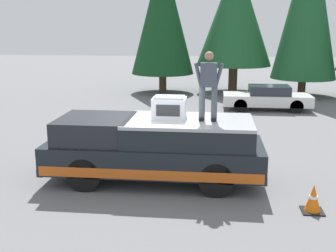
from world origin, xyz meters
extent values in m
plane|color=slate|center=(0.00, 0.00, 0.00)|extent=(90.00, 90.00, 0.00)
cube|color=black|center=(-0.02, -0.11, 0.70)|extent=(2.00, 5.50, 0.70)
cube|color=#CC5619|center=(-0.02, -0.11, 0.51)|extent=(2.01, 5.39, 0.24)
cube|color=black|center=(-0.02, 1.40, 1.35)|extent=(1.84, 1.87, 0.60)
cube|color=black|center=(-0.02, -0.99, 1.31)|extent=(1.92, 3.19, 0.52)
cube|color=#A8AAAF|center=(-0.02, -0.99, 1.61)|extent=(1.94, 3.19, 0.08)
cube|color=#232326|center=(-0.02, 2.58, 0.43)|extent=(1.96, 0.16, 0.20)
cube|color=#B2B5BA|center=(-0.02, -2.80, 0.43)|extent=(1.96, 0.16, 0.20)
cylinder|color=black|center=(-0.87, 1.49, 0.42)|extent=(0.30, 0.84, 0.84)
cylinder|color=black|center=(0.83, 1.49, 0.42)|extent=(0.30, 0.84, 0.84)
cylinder|color=black|center=(-0.87, -1.70, 0.42)|extent=(0.30, 0.84, 0.84)
cylinder|color=black|center=(0.83, -1.70, 0.42)|extent=(0.30, 0.84, 0.84)
cube|color=silver|center=(0.10, -0.48, 1.91)|extent=(0.64, 0.84, 0.52)
cube|color=#2D2D30|center=(-0.22, -0.48, 1.91)|extent=(0.01, 0.59, 0.29)
cube|color=#99999E|center=(0.10, -0.48, 2.19)|extent=(0.58, 0.76, 0.04)
cylinder|color=#4C515B|center=(-0.06, -1.61, 2.07)|extent=(0.15, 0.15, 0.84)
cube|color=black|center=(-0.10, -1.61, 1.69)|extent=(0.26, 0.11, 0.08)
cylinder|color=#4C515B|center=(-0.06, -1.31, 2.07)|extent=(0.15, 0.15, 0.84)
cube|color=black|center=(-0.10, -1.31, 1.69)|extent=(0.26, 0.11, 0.08)
cube|color=#474C5B|center=(-0.06, -1.46, 2.78)|extent=(0.24, 0.40, 0.58)
sphere|color=#A37A5B|center=(-0.06, -1.46, 3.23)|extent=(0.22, 0.22, 0.22)
cylinder|color=#474C5B|center=(-0.09, -1.70, 2.78)|extent=(0.09, 0.23, 0.58)
cylinder|color=#474C5B|center=(-0.09, -1.21, 2.78)|extent=(0.09, 0.23, 0.58)
cube|color=white|center=(9.94, -4.10, 0.49)|extent=(1.64, 4.10, 0.50)
cube|color=#282D38|center=(9.94, -4.20, 0.95)|extent=(1.31, 1.89, 0.42)
cylinder|color=black|center=(9.22, -2.83, 0.31)|extent=(0.20, 0.62, 0.62)
cylinder|color=black|center=(10.66, -2.83, 0.31)|extent=(0.20, 0.62, 0.62)
cylinder|color=black|center=(9.22, -5.37, 0.31)|extent=(0.20, 0.62, 0.62)
cylinder|color=black|center=(10.66, -5.37, 0.31)|extent=(0.20, 0.62, 0.62)
cube|color=black|center=(-1.51, -3.79, 0.01)|extent=(0.47, 0.47, 0.03)
cone|color=orange|center=(-1.51, -3.79, 0.31)|extent=(0.36, 0.36, 0.62)
cylinder|color=white|center=(-1.51, -3.79, 0.34)|extent=(0.19, 0.19, 0.06)
cylinder|color=#4C3826|center=(14.26, -6.56, 0.51)|extent=(0.43, 0.43, 1.01)
cone|color=#1E562D|center=(14.26, -6.56, 5.23)|extent=(3.58, 3.58, 8.43)
cylinder|color=#4C3826|center=(15.30, -2.69, 0.81)|extent=(0.53, 0.53, 1.62)
cone|color=#1E562D|center=(15.30, -2.69, 4.69)|extent=(4.41, 4.41, 6.15)
cylinder|color=#4C3826|center=(14.69, 1.49, 0.57)|extent=(0.44, 0.44, 1.14)
cone|color=#14421E|center=(14.69, 1.49, 4.63)|extent=(3.68, 3.68, 6.97)
camera|label=1|loc=(-10.25, -1.60, 3.95)|focal=44.94mm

